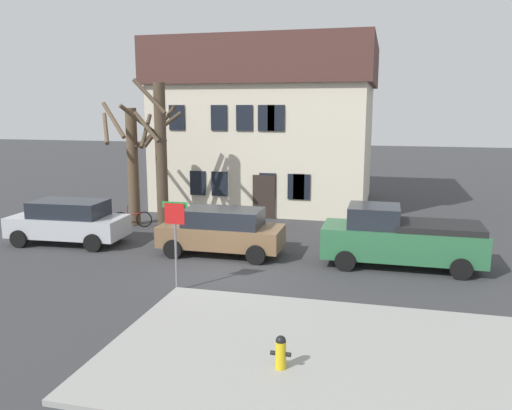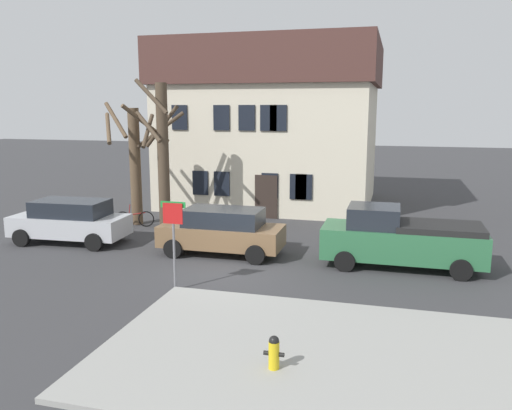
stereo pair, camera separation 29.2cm
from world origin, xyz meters
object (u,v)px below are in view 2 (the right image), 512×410
street_sign_pole (173,228)px  tree_bare_near (134,161)px  building_main (273,123)px  car_silver_wagon (70,221)px  bicycle_leaning (134,219)px  tree_bare_mid (162,151)px  car_brown_wagon (222,231)px  pickup_truck_green (400,238)px  fire_hydrant (274,352)px

street_sign_pole → tree_bare_near: bearing=124.8°
building_main → car_silver_wagon: bearing=-116.9°
building_main → tree_bare_near: bearing=-122.7°
street_sign_pole → bicycle_leaning: bearing=125.7°
building_main → bicycle_leaning: bearing=-120.0°
bicycle_leaning → tree_bare_mid: bearing=5.7°
car_brown_wagon → street_sign_pole: 4.06m
car_brown_wagon → bicycle_leaning: car_brown_wagon is taller
car_silver_wagon → pickup_truck_green: 12.56m
street_sign_pole → fire_hydrant: bearing=-45.7°
car_silver_wagon → pickup_truck_green: pickup_truck_green is taller
pickup_truck_green → street_sign_pole: street_sign_pole is taller
bicycle_leaning → pickup_truck_green: bearing=-15.1°
tree_bare_mid → pickup_truck_green: 10.89m
car_brown_wagon → bicycle_leaning: (-5.25, 3.20, -0.52)m
building_main → pickup_truck_green: 13.40m
pickup_truck_green → tree_bare_mid: bearing=162.2°
tree_bare_mid → street_sign_pole: 8.34m
street_sign_pole → car_silver_wagon: bearing=147.4°
fire_hydrant → street_sign_pole: size_ratio=0.26×
car_brown_wagon → street_sign_pole: bearing=-91.7°
car_silver_wagon → bicycle_leaning: 3.41m
car_brown_wagon → car_silver_wagon: bearing=179.9°
car_silver_wagon → pickup_truck_green: size_ratio=0.88×
building_main → tree_bare_near: building_main is taller
car_brown_wagon → pickup_truck_green: (6.24, 0.11, 0.10)m
bicycle_leaning → fire_hydrant: bearing=-51.0°
building_main → fire_hydrant: 19.92m
car_brown_wagon → fire_hydrant: (3.81, -7.97, -0.41)m
tree_bare_near → tree_bare_mid: tree_bare_mid is taller
tree_bare_mid → pickup_truck_green: size_ratio=1.23×
tree_bare_near → bicycle_leaning: size_ratio=3.29×
pickup_truck_green → fire_hydrant: bearing=-106.7°
pickup_truck_green → street_sign_pole: (-6.36, -4.05, 0.87)m
car_brown_wagon → fire_hydrant: 8.84m
building_main → fire_hydrant: building_main is taller
tree_bare_mid → car_brown_wagon: 5.70m
tree_bare_near → street_sign_pole: bearing=-55.2°
tree_bare_mid → car_silver_wagon: 4.84m
car_silver_wagon → street_sign_pole: bearing=-32.6°
tree_bare_near → pickup_truck_green: tree_bare_near is taller
tree_bare_mid → tree_bare_near: bearing=167.2°
tree_bare_near → car_brown_wagon: bearing=-34.2°
tree_bare_near → car_silver_wagon: size_ratio=1.20×
tree_bare_mid → fire_hydrant: 13.98m
building_main → pickup_truck_green: (6.97, -10.92, -3.44)m
car_silver_wagon → tree_bare_mid: bearing=53.7°
fire_hydrant → bicycle_leaning: size_ratio=0.41×
tree_bare_near → fire_hydrant: size_ratio=7.93×
fire_hydrant → tree_bare_near: bearing=128.4°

